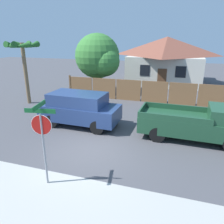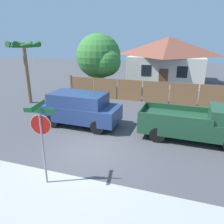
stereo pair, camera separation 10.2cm
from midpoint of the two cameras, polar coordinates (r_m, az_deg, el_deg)
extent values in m
plane|color=#47474C|center=(10.31, -6.14, -9.92)|extent=(80.00, 80.00, 0.00)
cube|color=#A3A39E|center=(7.74, -17.64, -21.90)|extent=(36.00, 3.20, 0.01)
cube|color=brown|center=(19.39, -8.22, 6.54)|extent=(2.04, 0.06, 1.70)
cube|color=brown|center=(18.58, -2.27, 6.18)|extent=(2.04, 0.06, 1.70)
cube|color=brown|center=(17.98, 4.13, 5.72)|extent=(2.04, 0.06, 1.70)
cube|color=brown|center=(17.62, 10.87, 5.15)|extent=(2.04, 0.06, 1.70)
cube|color=brown|center=(17.52, 17.77, 4.49)|extent=(2.04, 0.06, 1.70)
cube|color=brown|center=(17.67, 24.64, 3.78)|extent=(2.04, 0.06, 1.70)
cube|color=brown|center=(19.85, -11.01, 6.83)|extent=(0.12, 0.12, 1.80)
cube|color=beige|center=(26.29, 13.62, 10.92)|extent=(7.77, 7.36, 3.03)
pyramid|color=brown|center=(26.08, 14.06, 16.39)|extent=(8.39, 7.95, 2.00)
cube|color=black|center=(22.82, 8.44, 10.70)|extent=(1.00, 0.04, 1.10)
cube|color=black|center=(22.53, 17.37, 9.95)|extent=(1.00, 0.04, 1.10)
cube|color=brown|center=(22.73, 12.74, 8.48)|extent=(0.90, 0.04, 2.00)
cylinder|color=brown|center=(20.71, -3.86, 7.67)|extent=(0.40, 0.40, 1.84)
sphere|color=#387A33|center=(20.37, -4.02, 14.35)|extent=(4.00, 4.00, 4.00)
sphere|color=#3C8437|center=(19.63, -2.03, 13.04)|extent=(2.60, 2.60, 2.60)
cylinder|color=brown|center=(18.12, -21.74, 9.19)|extent=(0.28, 0.28, 4.59)
cone|color=#235B23|center=(17.43, -20.44, 15.89)|extent=(0.44, 1.52, 0.66)
cone|color=#235B23|center=(18.23, -20.12, 16.02)|extent=(1.54, 1.14, 0.66)
cone|color=#235B23|center=(18.73, -22.16, 15.83)|extent=(1.54, 1.14, 0.66)
cone|color=#235B23|center=(18.45, -24.57, 15.51)|extent=(0.44, 1.52, 0.66)
cone|color=#235B23|center=(17.66, -25.08, 15.35)|extent=(1.54, 1.14, 0.66)
cone|color=#235B23|center=(17.14, -23.00, 15.56)|extent=(1.54, 1.14, 0.66)
cube|color=navy|center=(12.88, -8.53, -0.05)|extent=(4.60, 2.04, 0.89)
cube|color=navy|center=(12.70, -9.16, 3.37)|extent=(3.23, 1.86, 0.69)
cube|color=black|center=(12.08, -2.79, 2.79)|extent=(0.10, 1.71, 0.58)
cylinder|color=black|center=(13.22, -1.29, -1.28)|extent=(0.77, 0.22, 0.77)
cylinder|color=black|center=(11.73, -4.19, -4.04)|extent=(0.77, 0.22, 0.77)
cylinder|color=black|center=(14.39, -11.90, 0.00)|extent=(0.77, 0.22, 0.77)
cylinder|color=black|center=(13.04, -15.71, -2.33)|extent=(0.77, 0.22, 0.77)
cube|color=#1E472D|center=(11.70, 20.29, -3.18)|extent=(5.41, 2.08, 0.83)
cube|color=#1E472D|center=(12.39, 16.38, 1.20)|extent=(3.37, 0.15, 0.29)
cube|color=#1E472D|center=(10.62, 15.79, -1.70)|extent=(3.37, 0.15, 0.29)
cube|color=#1E472D|center=(11.69, 7.63, 0.76)|extent=(0.12, 1.87, 0.29)
cylinder|color=black|center=(12.69, 12.58, -2.61)|extent=(0.78, 0.22, 0.78)
cylinder|color=black|center=(11.08, 11.47, -5.77)|extent=(0.78, 0.22, 0.78)
cylinder|color=gray|center=(7.90, -17.64, -9.49)|extent=(0.07, 0.07, 2.63)
cylinder|color=red|center=(7.52, -18.34, -3.25)|extent=(0.67, 0.15, 0.68)
cylinder|color=white|center=(7.52, -18.34, -3.25)|extent=(0.71, 0.15, 0.72)
cube|color=#19602D|center=(7.36, -18.73, 0.27)|extent=(1.03, 0.22, 0.15)
cube|color=#19602D|center=(7.30, -18.87, 1.61)|extent=(0.20, 0.93, 0.15)
camera|label=1|loc=(0.05, -90.28, -0.10)|focal=35.00mm
camera|label=2|loc=(0.05, 89.72, 0.10)|focal=35.00mm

